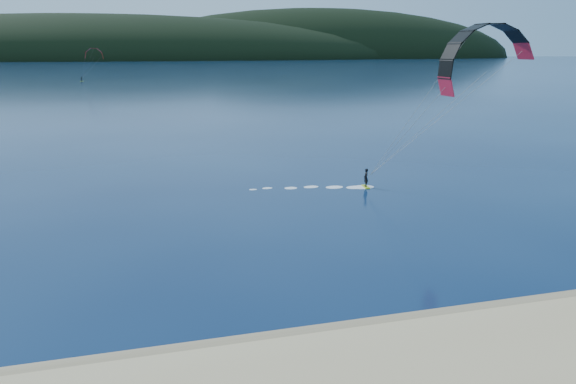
{
  "coord_description": "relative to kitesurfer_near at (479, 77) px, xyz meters",
  "views": [
    {
      "loc": [
        -4.94,
        -14.25,
        11.68
      ],
      "look_at": [
        1.57,
        10.0,
        5.0
      ],
      "focal_mm": 33.39,
      "sensor_mm": 36.0,
      "label": 1
    }
  ],
  "objects": [
    {
      "name": "kitesurfer_near",
      "position": [
        0.0,
        0.0,
        0.0
      ],
      "size": [
        22.13,
        8.24,
        13.85
      ],
      "color": "#B1CE18",
      "rests_on": "ground"
    },
    {
      "name": "headland",
      "position": [
        -19.74,
        722.41,
        -9.64
      ],
      "size": [
        1200.0,
        310.0,
        140.0
      ],
      "color": "black",
      "rests_on": "ground"
    },
    {
      "name": "wet_sand",
      "position": [
        -20.37,
        -18.37,
        -9.59
      ],
      "size": [
        220.0,
        2.5,
        0.1
      ],
      "color": "#937D55",
      "rests_on": "ground"
    },
    {
      "name": "kitesurfer_far",
      "position": [
        -42.2,
        182.91,
        -0.69
      ],
      "size": [
        9.54,
        4.69,
        10.83
      ],
      "color": "#B1CE18",
      "rests_on": "ground"
    }
  ]
}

